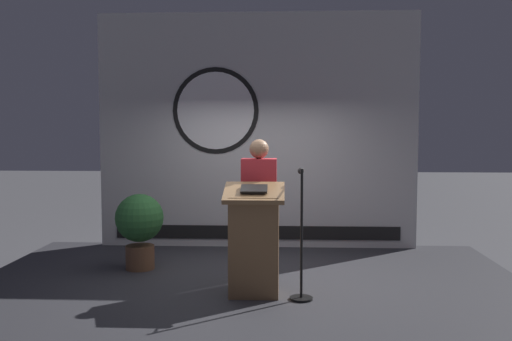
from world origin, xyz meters
The scene contains 7 objects.
ground_plane centered at (0.00, 0.00, 0.00)m, with size 40.00×40.00×0.00m, color #4C4C51.
stage_platform centered at (0.00, 0.00, 0.15)m, with size 6.40×4.00×0.30m, color #333338.
banner_display centered at (-0.02, 1.85, 2.02)m, with size 4.71×0.12×3.46m.
podium centered at (0.08, -0.59, 0.87)m, with size 0.64×0.49×1.19m.
speaker_person centered at (0.11, -0.11, 1.14)m, with size 0.40×0.26×1.65m.
microphone_stand centered at (0.58, -0.69, 0.77)m, with size 0.24×0.53×1.36m.
potted_plant centered at (-1.41, 0.42, 0.87)m, with size 0.60×0.60×0.95m.
Camera 1 is at (0.39, -6.41, 2.08)m, focal length 39.07 mm.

